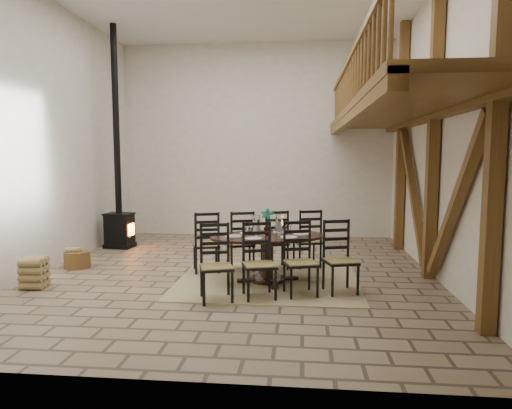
# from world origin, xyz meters

# --- Properties ---
(ground) EXTENTS (8.00, 8.00, 0.00)m
(ground) POSITION_xyz_m (0.00, 0.00, 0.00)
(ground) COLOR gray
(ground) RESTS_ON ground
(room_shell) EXTENTS (7.02, 8.02, 5.01)m
(room_shell) POSITION_xyz_m (1.19, 0.00, 3.01)
(room_shell) COLOR white
(room_shell) RESTS_ON ground
(rug) EXTENTS (3.00, 2.50, 0.02)m
(rug) POSITION_xyz_m (0.64, -0.53, 0.01)
(rug) COLOR tan
(rug) RESTS_ON ground
(dining_table) EXTENTS (2.88, 2.72, 1.23)m
(dining_table) POSITION_xyz_m (0.64, -0.53, 0.39)
(dining_table) COLOR black
(dining_table) RESTS_ON ground
(wood_stove) EXTENTS (0.66, 0.53, 5.00)m
(wood_stove) POSITION_xyz_m (-2.98, 2.04, 1.14)
(wood_stove) COLOR black
(wood_stove) RESTS_ON ground
(log_basket) EXTENTS (0.48, 0.48, 0.40)m
(log_basket) POSITION_xyz_m (-3.01, 0.09, 0.17)
(log_basket) COLOR brown
(log_basket) RESTS_ON ground
(log_stack) EXTENTS (0.39, 0.40, 0.49)m
(log_stack) POSITION_xyz_m (-3.04, -1.25, 0.24)
(log_stack) COLOR tan
(log_stack) RESTS_ON ground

